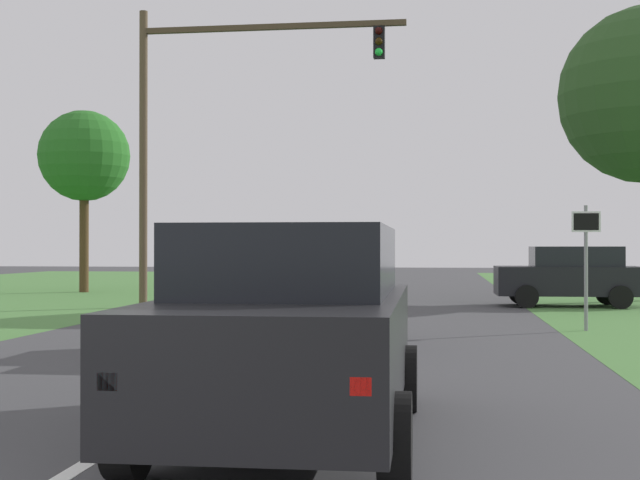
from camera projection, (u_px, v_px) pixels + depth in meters
The scene contains 7 objects.
ground_plane at pixel (281, 344), 16.19m from camera, with size 120.00×120.00×0.00m, color #424244.
red_suv_near at pixel (292, 327), 8.24m from camera, with size 2.35×4.99×1.98m.
pickup_truck_lead at pixel (291, 291), 15.96m from camera, with size 2.21×4.96×1.96m.
traffic_light at pixel (206, 112), 25.76m from camera, with size 7.87×0.40×8.77m.
keep_moving_sign at pixel (586, 251), 18.74m from camera, with size 0.60×0.09×2.68m.
crossing_suv_far at pixel (570, 275), 26.40m from camera, with size 4.30×2.17×1.80m.
extra_tree_1 at pixel (84, 157), 34.72m from camera, with size 3.57×3.57×7.17m.
Camera 1 is at (2.90, -4.61, 1.79)m, focal length 49.47 mm.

